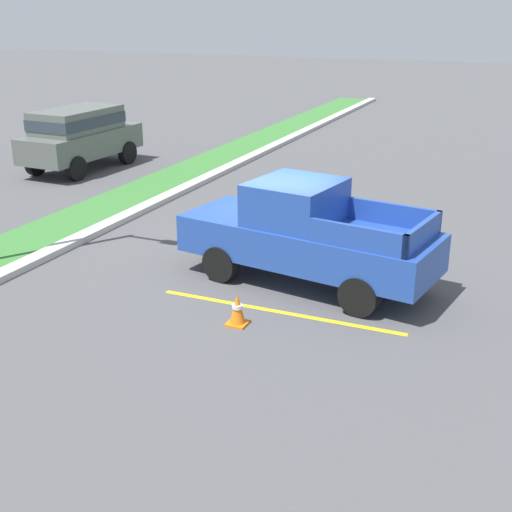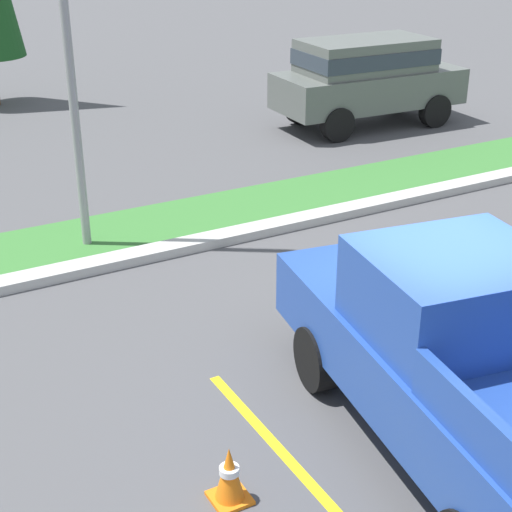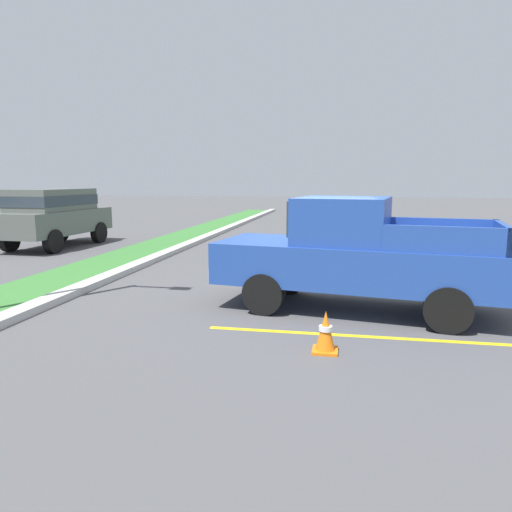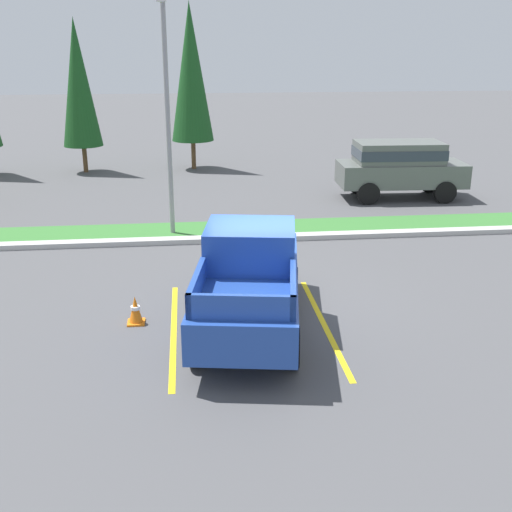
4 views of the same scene
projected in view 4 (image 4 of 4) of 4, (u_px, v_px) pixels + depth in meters
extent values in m
plane|color=#4C4C4F|center=(268.00, 309.00, 13.81)|extent=(120.00, 120.00, 0.00)
cube|color=yellow|center=(174.00, 331.00, 12.74)|extent=(0.12, 4.80, 0.01)
cube|color=yellow|center=(324.00, 324.00, 13.06)|extent=(0.12, 4.80, 0.01)
cube|color=#B2B2AD|center=(247.00, 238.00, 18.48)|extent=(56.00, 0.40, 0.15)
cube|color=#387533|center=(243.00, 229.00, 19.53)|extent=(56.00, 1.80, 0.06)
cylinder|color=black|center=(216.00, 282.00, 14.28)|extent=(0.40, 0.80, 0.76)
cylinder|color=black|center=(291.00, 284.00, 14.20)|extent=(0.40, 0.80, 0.76)
cylinder|color=black|center=(198.00, 345.00, 11.35)|extent=(0.40, 0.80, 0.76)
cylinder|color=black|center=(292.00, 347.00, 11.27)|extent=(0.40, 0.80, 0.76)
cube|color=#23479E|center=(250.00, 288.00, 12.61)|extent=(2.71, 5.44, 0.76)
cube|color=#23479E|center=(250.00, 245.00, 12.64)|extent=(1.99, 1.86, 0.84)
cube|color=#2D3842|center=(253.00, 231.00, 13.40)|extent=(1.61, 0.32, 0.63)
cube|color=#23479E|center=(196.00, 286.00, 11.09)|extent=(0.40, 1.89, 0.44)
cube|color=#23479E|center=(293.00, 288.00, 11.01)|extent=(0.40, 1.89, 0.44)
cube|color=#23479E|center=(241.00, 308.00, 10.20)|extent=(1.79, 0.39, 0.44)
cube|color=silver|center=(256.00, 258.00, 15.10)|extent=(1.81, 0.45, 0.28)
cylinder|color=black|center=(429.00, 182.00, 24.28)|extent=(0.81, 0.29, 0.80)
cylinder|color=black|center=(445.00, 192.00, 22.68)|extent=(0.81, 0.29, 0.80)
cylinder|color=black|center=(358.00, 183.00, 24.10)|extent=(0.81, 0.29, 0.80)
cylinder|color=black|center=(368.00, 193.00, 22.49)|extent=(0.81, 0.29, 0.80)
cube|color=#565B56|center=(401.00, 174.00, 23.22)|extent=(4.67, 2.03, 0.84)
cube|color=#565B56|center=(399.00, 152.00, 22.95)|extent=(3.17, 1.81, 0.76)
cube|color=#2D3842|center=(399.00, 153.00, 22.95)|extent=(3.21, 1.85, 0.36)
cylinder|color=gray|center=(168.00, 122.00, 18.04)|extent=(0.14, 0.14, 6.72)
cylinder|color=brown|center=(85.00, 159.00, 27.98)|extent=(0.20, 0.20, 1.18)
cone|color=#194C1E|center=(78.00, 83.00, 26.92)|extent=(1.70, 1.70, 5.36)
cylinder|color=brown|center=(194.00, 155.00, 28.71)|extent=(0.20, 0.20, 1.30)
cone|color=#194C1E|center=(191.00, 72.00, 27.54)|extent=(1.88, 1.88, 5.92)
cube|color=orange|center=(136.00, 322.00, 13.11)|extent=(0.36, 0.36, 0.04)
cone|color=orange|center=(135.00, 309.00, 13.01)|extent=(0.28, 0.28, 0.56)
cylinder|color=white|center=(135.00, 308.00, 13.00)|extent=(0.19, 0.19, 0.07)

